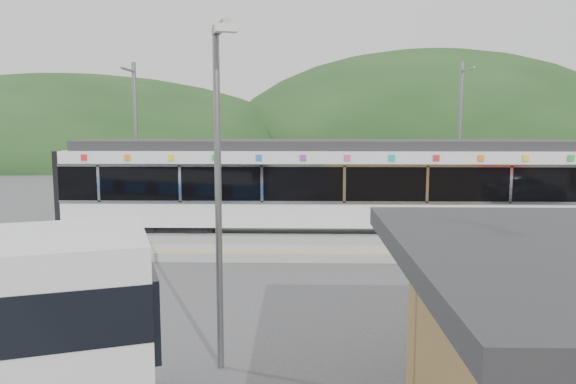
{
  "coord_description": "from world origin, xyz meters",
  "views": [
    {
      "loc": [
        0.15,
        -15.76,
        4.53
      ],
      "look_at": [
        -0.21,
        1.0,
        2.38
      ],
      "focal_mm": 35.0,
      "sensor_mm": 36.0,
      "label": 1
    }
  ],
  "objects": [
    {
      "name": "ground",
      "position": [
        0.0,
        0.0,
        0.0
      ],
      "size": [
        120.0,
        120.0,
        0.0
      ],
      "primitive_type": "plane",
      "color": "#4C4C4F",
      "rests_on": "ground"
    },
    {
      "name": "hills",
      "position": [
        6.19,
        5.29,
        0.0
      ],
      "size": [
        146.0,
        149.0,
        26.0
      ],
      "color": "#1E3D19",
      "rests_on": "ground"
    },
    {
      "name": "platform",
      "position": [
        0.0,
        3.3,
        0.15
      ],
      "size": [
        26.0,
        3.2,
        0.3
      ],
      "primitive_type": "cube",
      "color": "#9E9E99",
      "rests_on": "ground"
    },
    {
      "name": "yellow_line",
      "position": [
        0.0,
        2.0,
        0.3
      ],
      "size": [
        26.0,
        0.1,
        0.01
      ],
      "primitive_type": "cube",
      "color": "yellow",
      "rests_on": "platform"
    },
    {
      "name": "train",
      "position": [
        1.28,
        6.0,
        2.06
      ],
      "size": [
        20.44,
        3.01,
        3.74
      ],
      "color": "black",
      "rests_on": "ground"
    },
    {
      "name": "catenary_mast_west",
      "position": [
        -7.0,
        8.56,
        3.65
      ],
      "size": [
        0.18,
        1.8,
        7.0
      ],
      "color": "slate",
      "rests_on": "ground"
    },
    {
      "name": "catenary_mast_east",
      "position": [
        7.0,
        8.56,
        3.65
      ],
      "size": [
        0.18,
        1.8,
        7.0
      ],
      "color": "slate",
      "rests_on": "ground"
    },
    {
      "name": "lamp_post",
      "position": [
        -1.3,
        -6.06,
        3.66
      ],
      "size": [
        0.44,
        1.12,
        6.14
      ],
      "rotation": [
        0.0,
        0.0,
        0.33
      ],
      "color": "slate",
      "rests_on": "ground"
    }
  ]
}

